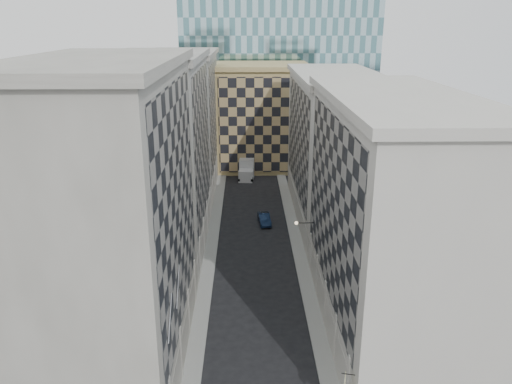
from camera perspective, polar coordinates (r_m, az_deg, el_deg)
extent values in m
cube|color=#969691|center=(59.68, -5.22, -6.85)|extent=(1.50, 100.00, 0.15)
cube|color=#969691|center=(59.85, 4.93, -6.76)|extent=(1.50, 100.00, 0.15)
cube|color=gray|center=(38.83, -16.11, -3.70)|extent=(10.00, 22.00, 23.00)
cube|color=gray|center=(37.31, -9.05, -1.61)|extent=(0.25, 19.36, 18.00)
cube|color=gray|center=(42.64, -8.35, -16.12)|extent=(0.45, 21.12, 3.20)
cube|color=gray|center=(36.14, -17.85, 13.94)|extent=(10.80, 22.80, 0.70)
cylinder|color=gray|center=(40.10, -9.10, -17.65)|extent=(0.90, 0.90, 4.40)
cylinder|color=gray|center=(44.59, -8.16, -13.46)|extent=(0.90, 0.90, 4.40)
cylinder|color=gray|center=(49.29, -7.42, -10.05)|extent=(0.90, 0.90, 4.40)
cube|color=gray|center=(59.41, -10.90, 4.00)|extent=(10.00, 22.00, 22.00)
cube|color=gray|center=(58.42, -6.25, 5.50)|extent=(0.25, 19.36, 17.00)
cube|color=gray|center=(61.85, -5.96, -4.37)|extent=(0.45, 21.12, 3.20)
cube|color=gray|center=(57.62, -11.61, 14.97)|extent=(10.80, 22.80, 0.70)
cylinder|color=gray|center=(54.15, -6.83, -7.23)|extent=(0.90, 0.90, 4.40)
cylinder|color=gray|center=(59.11, -6.34, -4.89)|extent=(0.90, 0.90, 4.40)
cylinder|color=gray|center=(64.16, -5.92, -2.91)|extent=(0.90, 0.90, 4.40)
cylinder|color=gray|center=(69.28, -5.57, -1.22)|extent=(0.90, 0.90, 4.40)
cube|color=gray|center=(80.75, -8.38, 7.69)|extent=(10.00, 22.00, 21.00)
cube|color=gray|center=(80.01, -4.92, 8.81)|extent=(0.25, 19.36, 16.00)
cube|color=gray|center=(82.47, -4.78, 1.68)|extent=(0.45, 21.12, 3.20)
cube|color=gray|center=(79.39, -8.76, 15.39)|extent=(10.80, 22.80, 0.70)
cylinder|color=gray|center=(74.46, -5.27, 0.24)|extent=(0.90, 0.90, 4.40)
cylinder|color=gray|center=(79.68, -5.01, 1.50)|extent=(0.90, 0.90, 4.40)
cylinder|color=gray|center=(84.93, -4.78, 2.61)|extent=(0.90, 0.90, 4.40)
cylinder|color=gray|center=(90.22, -4.58, 3.59)|extent=(0.90, 0.90, 4.40)
cube|color=beige|center=(43.46, 14.91, -3.27)|extent=(10.00, 26.00, 20.00)
cube|color=gray|center=(41.83, 8.64, -1.50)|extent=(0.25, 22.88, 15.00)
cube|color=beige|center=(46.20, 8.13, -13.08)|extent=(0.45, 24.96, 3.20)
cube|color=beige|center=(40.82, 16.14, 10.32)|extent=(10.80, 26.80, 0.70)
cylinder|color=beige|center=(37.59, 11.03, -20.65)|extent=(0.90, 0.90, 4.40)
cylinder|color=beige|center=(41.64, 9.53, -16.14)|extent=(0.90, 0.90, 4.40)
cylinder|color=beige|center=(45.92, 8.35, -12.44)|extent=(0.90, 0.90, 4.40)
cylinder|color=beige|center=(50.37, 7.41, -9.38)|extent=(0.90, 0.90, 4.40)
cylinder|color=beige|center=(54.95, 6.63, -6.82)|extent=(0.90, 0.90, 4.40)
cube|color=beige|center=(68.70, 8.91, 4.84)|extent=(10.00, 28.00, 19.00)
cube|color=gray|center=(67.67, 4.88, 6.09)|extent=(0.25, 24.64, 14.00)
cube|color=beige|center=(70.35, 4.73, -1.40)|extent=(0.45, 26.88, 3.20)
cube|color=beige|center=(67.03, 9.34, 13.03)|extent=(10.80, 28.80, 0.70)
cube|color=tan|center=(93.22, 0.66, 8.44)|extent=(16.00, 14.00, 18.00)
cube|color=tan|center=(86.25, 0.81, 7.58)|extent=(15.20, 0.25, 16.50)
cube|color=tan|center=(91.98, 0.68, 14.20)|extent=(16.80, 14.80, 0.80)
cube|color=#2F2A25|center=(106.30, -0.68, 12.46)|extent=(6.00, 6.00, 28.00)
cube|color=#2F2A25|center=(105.66, -0.71, 20.40)|extent=(7.00, 7.00, 1.40)
cylinder|color=gray|center=(33.30, -9.81, -13.98)|extent=(0.10, 2.33, 2.33)
cylinder|color=gray|center=(36.68, -8.91, -10.61)|extent=(0.10, 2.33, 2.33)
cylinder|color=black|center=(51.90, 5.63, -3.53)|extent=(1.80, 0.08, 0.08)
sphere|color=#FFE5B2|center=(51.81, 4.63, -3.55)|extent=(0.36, 0.36, 0.36)
cube|color=#BCBCBC|center=(85.43, -1.16, 1.91)|extent=(2.58, 2.78, 1.95)
cube|color=#BCBCBC|center=(87.92, -1.02, 2.89)|extent=(2.79, 4.09, 3.36)
cylinder|color=black|center=(84.83, -1.93, 1.44)|extent=(0.40, 1.00, 0.98)
cylinder|color=black|center=(84.67, -0.47, 1.42)|extent=(0.40, 1.00, 0.98)
cylinder|color=black|center=(89.59, -1.65, 2.40)|extent=(0.40, 1.00, 0.98)
cylinder|color=black|center=(89.43, -0.26, 2.37)|extent=(0.40, 1.00, 0.98)
imported|color=#0F1D38|center=(67.41, 0.95, -3.09)|extent=(1.86, 4.31, 1.38)
cylinder|color=black|center=(34.95, 10.54, -19.79)|extent=(0.90, 0.27, 0.06)
cube|color=#C4BF8F|center=(35.20, 10.15, -20.40)|extent=(0.25, 0.79, 0.80)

